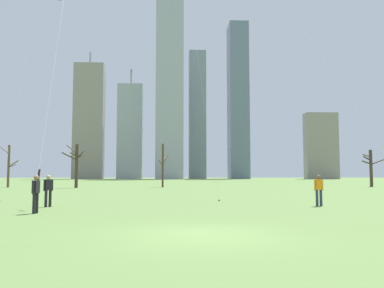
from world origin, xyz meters
name	(u,v)px	position (x,y,z in m)	size (l,w,h in m)	color
ground_plane	(202,235)	(0.00, 0.00, 0.00)	(400.00, 400.00, 0.00)	#5B7A3D
kite_flyer_midfield_left_green	(352,115)	(5.32, 2.30, 3.68)	(8.34, 3.58, 17.16)	black
kite_flyer_foreground_left_teal	(45,125)	(-6.79, 7.71, 3.94)	(1.17, 7.02, 13.39)	black
bystander_strolling_midfield	(319,189)	(6.76, 9.46, 0.90)	(0.51, 0.24, 1.62)	#33384C
bystander_far_off_by_trees	(48,189)	(-7.16, 9.55, 0.90)	(0.40, 0.38, 1.62)	black
bare_tree_right_of_center	(371,167)	(25.69, 41.18, 2.65)	(2.50, 2.05, 4.98)	#423326
bare_tree_center	(163,164)	(-2.31, 40.06, 2.95)	(1.20, 3.22, 5.62)	#4C3828
bare_tree_leftmost	(9,165)	(-22.00, 40.44, 2.81)	(3.16, 1.34, 5.46)	brown
bare_tree_left_of_center	(76,164)	(-12.97, 38.35, 2.94)	(2.90, 1.88, 5.39)	#423326
skyline_mid_tower_right	(170,91)	(-2.73, 130.89, 32.13)	(9.81, 10.99, 69.75)	#9EA3AD
skyline_squat_block	(197,115)	(7.90, 142.13, 24.98)	(6.56, 8.34, 49.97)	gray
skyline_wide_slab	(238,101)	(23.51, 138.20, 30.05)	(7.22, 10.04, 60.09)	slate
skyline_mid_tower_left	(89,121)	(-32.83, 135.78, 21.57)	(10.97, 5.56, 47.64)	gray
skyline_tall_tower	(321,146)	(53.60, 132.81, 12.29)	(11.82, 5.03, 24.57)	gray
skyline_slender_spire	(131,132)	(-17.73, 138.63, 17.91)	(9.36, 7.76, 42.09)	#9EA3AD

